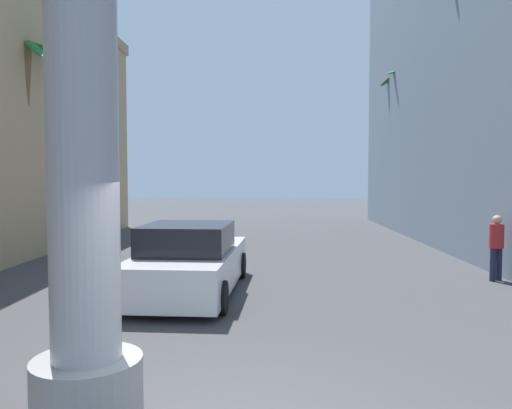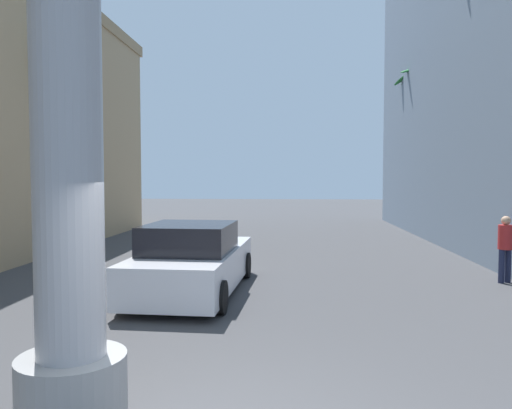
{
  "view_description": "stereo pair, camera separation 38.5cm",
  "coord_description": "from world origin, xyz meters",
  "px_view_note": "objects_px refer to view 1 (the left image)",
  "views": [
    {
      "loc": [
        0.29,
        -4.57,
        2.54
      ],
      "look_at": [
        0.0,
        5.05,
        2.03
      ],
      "focal_mm": 35.0,
      "sensor_mm": 36.0,
      "label": 1
    },
    {
      "loc": [
        0.68,
        -4.55,
        2.54
      ],
      "look_at": [
        0.0,
        5.05,
        2.03
      ],
      "focal_mm": 35.0,
      "sensor_mm": 36.0,
      "label": 2
    }
  ],
  "objects_px": {
    "palm_tree_far_right": "(403,135)",
    "pedestrian_mid_right": "(496,243)",
    "car_lead": "(190,262)",
    "palm_tree_mid_left": "(21,119)",
    "palm_tree_mid_right": "(486,79)"
  },
  "relations": [
    {
      "from": "pedestrian_mid_right",
      "to": "palm_tree_mid_left",
      "type": "bearing_deg",
      "value": 167.91
    },
    {
      "from": "palm_tree_mid_left",
      "to": "pedestrian_mid_right",
      "type": "xyz_separation_m",
      "value": [
        13.24,
        -2.84,
        -3.4
      ]
    },
    {
      "from": "palm_tree_far_right",
      "to": "palm_tree_mid_left",
      "type": "distance_m",
      "value": 17.18
    },
    {
      "from": "palm_tree_mid_left",
      "to": "palm_tree_mid_right",
      "type": "distance_m",
      "value": 14.82
    },
    {
      "from": "car_lead",
      "to": "pedestrian_mid_right",
      "type": "relative_size",
      "value": 3.08
    },
    {
      "from": "palm_tree_mid_right",
      "to": "pedestrian_mid_right",
      "type": "distance_m",
      "value": 6.61
    },
    {
      "from": "palm_tree_far_right",
      "to": "palm_tree_mid_right",
      "type": "height_order",
      "value": "palm_tree_mid_right"
    },
    {
      "from": "car_lead",
      "to": "palm_tree_far_right",
      "type": "distance_m",
      "value": 16.82
    },
    {
      "from": "car_lead",
      "to": "palm_tree_mid_right",
      "type": "bearing_deg",
      "value": 33.79
    },
    {
      "from": "palm_tree_far_right",
      "to": "pedestrian_mid_right",
      "type": "xyz_separation_m",
      "value": [
        -0.93,
        -12.54,
        -3.69
      ]
    },
    {
      "from": "palm_tree_mid_right",
      "to": "car_lead",
      "type": "bearing_deg",
      "value": -146.21
    },
    {
      "from": "palm_tree_mid_left",
      "to": "pedestrian_mid_right",
      "type": "relative_size",
      "value": 4.23
    },
    {
      "from": "palm_tree_far_right",
      "to": "palm_tree_mid_left",
      "type": "bearing_deg",
      "value": -145.61
    },
    {
      "from": "palm_tree_far_right",
      "to": "palm_tree_mid_left",
      "type": "relative_size",
      "value": 1.16
    },
    {
      "from": "palm_tree_mid_right",
      "to": "pedestrian_mid_right",
      "type": "relative_size",
      "value": 5.8
    }
  ]
}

